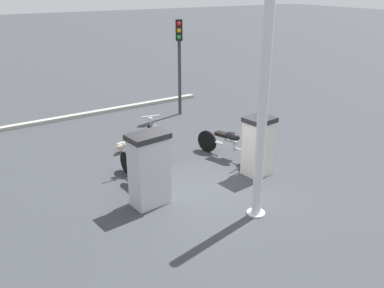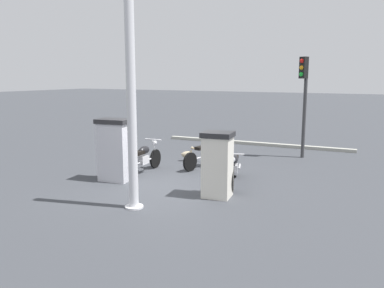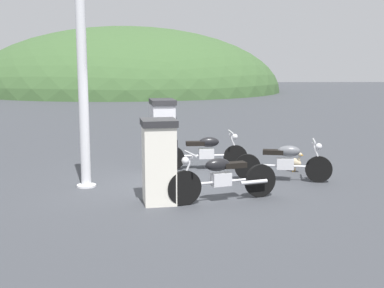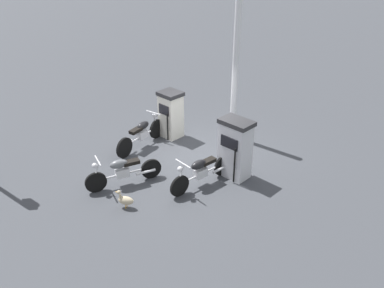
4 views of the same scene
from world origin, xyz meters
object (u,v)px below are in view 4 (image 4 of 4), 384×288
fuel_pump_far (235,148)px  wandering_duck (125,200)px  motorcycle_near_pump (141,134)px  fuel_pump_near (171,114)px  motorcycle_extra (123,171)px  canopy_support_pole (235,75)px  motorcycle_far_pump (201,171)px

fuel_pump_far → wandering_duck: fuel_pump_far is taller
motorcycle_near_pump → fuel_pump_near: bearing=-177.3°
fuel_pump_far → motorcycle_extra: (2.67, -1.45, -0.42)m
wandering_duck → fuel_pump_far: bearing=170.5°
fuel_pump_near → motorcycle_extra: 3.13m
fuel_pump_far → motorcycle_extra: fuel_pump_far is taller
wandering_duck → canopy_support_pole: (-4.69, -1.26, 1.90)m
fuel_pump_far → motorcycle_near_pump: (1.16, -3.00, -0.40)m
motorcycle_near_pump → canopy_support_pole: size_ratio=0.47×
motorcycle_extra → motorcycle_far_pump: bearing=142.3°
motorcycle_extra → wandering_duck: bearing=64.0°
fuel_pump_near → motorcycle_near_pump: 1.20m
fuel_pump_near → wandering_duck: 4.06m
fuel_pump_near → motorcycle_near_pump: (1.16, 0.05, -0.33)m
fuel_pump_far → wandering_duck: (3.12, -0.52, -0.63)m
motorcycle_far_pump → canopy_support_pole: 3.49m
motorcycle_extra → fuel_pump_far: bearing=151.6°
fuel_pump_near → motorcycle_extra: bearing=30.9°
wandering_duck → canopy_support_pole: size_ratio=0.11×
fuel_pump_near → fuel_pump_far: fuel_pump_far is taller
fuel_pump_far → canopy_support_pole: bearing=-131.2°
motorcycle_extra → fuel_pump_near: bearing=-149.1°
fuel_pump_near → motorcycle_extra: fuel_pump_near is taller
motorcycle_far_pump → fuel_pump_near: bearing=-109.8°
motorcycle_near_pump → motorcycle_far_pump: size_ratio=0.99×
fuel_pump_far → wandering_duck: bearing=-9.5°
motorcycle_extra → wandering_duck: (0.45, 0.93, -0.21)m
fuel_pump_far → canopy_support_pole: size_ratio=0.38×
motorcycle_near_pump → wandering_duck: bearing=51.5°
fuel_pump_near → canopy_support_pole: bearing=141.1°
fuel_pump_far → wandering_duck: 3.23m
fuel_pump_far → motorcycle_near_pump: fuel_pump_far is taller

